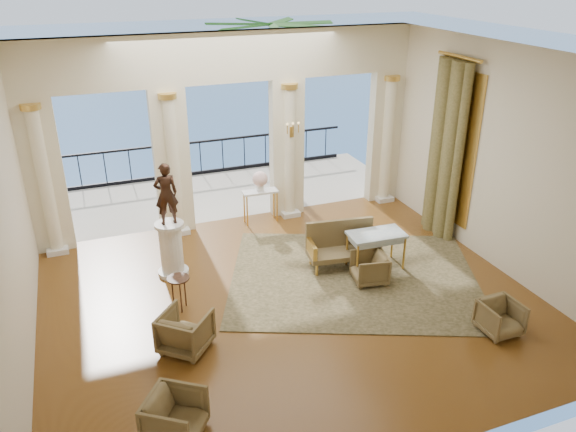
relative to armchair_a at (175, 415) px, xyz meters
name	(u,v)px	position (x,y,z in m)	size (l,w,h in m)	color
floor	(290,300)	(2.65, 2.56, -0.37)	(9.00, 9.00, 0.00)	#44240B
room_walls	(318,178)	(2.65, 1.44, 2.51)	(9.00, 9.00, 9.00)	#F0E5C9
arcade	(230,119)	(2.65, 6.38, 2.21)	(9.00, 0.56, 4.50)	#F7EEC8
terrace	(215,194)	(2.65, 8.36, -0.42)	(10.00, 3.60, 0.10)	#B7AB99
balustrade	(201,161)	(2.65, 9.96, 0.04)	(9.00, 0.06, 1.03)	black
palm_tree	(271,32)	(4.65, 9.16, 3.72)	(2.00, 2.00, 4.50)	#4C3823
sea	(100,74)	(2.65, 62.56, -6.37)	(160.00, 160.00, 0.00)	navy
curtain	(445,151)	(6.93, 4.06, 1.65)	(0.33, 1.40, 4.09)	brown
window_frame	(453,146)	(7.12, 4.06, 1.73)	(0.04, 1.60, 3.40)	gold
wall_sconce	(292,131)	(4.05, 6.06, 1.86)	(0.30, 0.11, 0.33)	gold
rug	(354,277)	(4.15, 2.87, -0.36)	(4.93, 3.83, 0.02)	#2E311A
armchair_a	(175,415)	(0.00, 0.00, 0.00)	(0.72, 0.67, 0.74)	#433520
armchair_b	(500,316)	(5.64, 0.33, -0.04)	(0.64, 0.60, 0.66)	#433520
armchair_c	(370,267)	(4.37, 2.63, -0.03)	(0.65, 0.61, 0.67)	#433520
armchair_d	(185,329)	(0.51, 1.82, 0.02)	(0.74, 0.70, 0.77)	#433520
settee	(342,244)	(4.14, 3.45, 0.11)	(1.53, 0.82, 0.96)	#433520
game_table	(376,237)	(4.75, 3.09, 0.34)	(1.19, 0.70, 0.79)	#94ADBD
pedestal	(171,250)	(0.76, 4.36, 0.18)	(0.63, 0.63, 1.15)	silver
statue	(166,194)	(0.76, 4.36, 1.41)	(0.46, 0.30, 1.25)	#301E15
console_table	(260,196)	(3.25, 6.11, 0.31)	(0.87, 0.38, 0.82)	silver
urn	(260,180)	(3.25, 6.11, 0.73)	(0.37, 0.37, 0.49)	white
side_table	(178,282)	(0.65, 3.02, 0.20)	(0.41, 0.41, 0.66)	black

